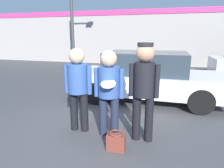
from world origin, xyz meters
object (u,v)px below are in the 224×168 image
object	(u,v)px
person_right	(144,84)
person_left	(78,83)
handbag	(116,142)
parked_car_near	(148,76)
person_middle_with_frisbee	(109,87)

from	to	relation	value
person_right	person_left	bearing A→B (deg)	177.60
person_right	handbag	distance (m)	1.07
person_left	person_right	world-z (taller)	person_right
person_left	person_right	size ratio (longest dim) A/B	0.94
person_right	parked_car_near	distance (m)	2.42
person_left	person_middle_with_frisbee	distance (m)	0.63
person_left	person_middle_with_frisbee	xyz separation A→B (m)	(0.62, -0.05, -0.02)
person_right	parked_car_near	xyz separation A→B (m)	(-0.17, 2.39, -0.35)
parked_car_near	person_left	bearing A→B (deg)	-114.75
person_left	person_right	distance (m)	1.25
person_left	handbag	bearing A→B (deg)	-30.63
person_right	handbag	bearing A→B (deg)	-127.39
handbag	person_left	bearing A→B (deg)	149.37
person_middle_with_frisbee	parked_car_near	bearing A→B (deg)	79.20
person_middle_with_frisbee	handbag	xyz separation A→B (m)	(0.26, -0.48, -0.79)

